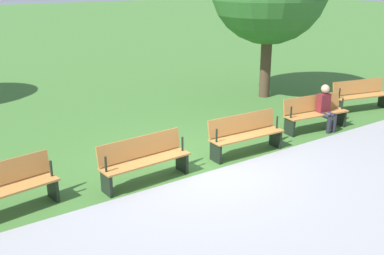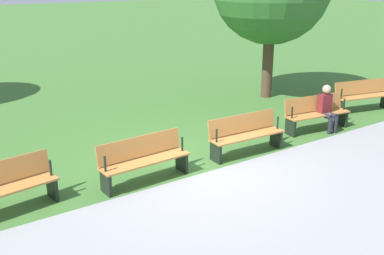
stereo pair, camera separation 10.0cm
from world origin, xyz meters
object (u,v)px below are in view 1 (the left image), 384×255
bench_0 (360,94)px  bench_3 (144,159)px  person_seated (326,106)px  bench_1 (315,112)px  bench_4 (1,188)px  bench_2 (245,133)px

bench_0 → bench_3: bearing=17.9°
person_seated → bench_0: bearing=-157.4°
bench_1 → bench_4: (7.80, 0.00, 0.00)m
bench_2 → bench_4: bearing=0.0°
bench_0 → bench_4: (10.36, 0.46, 0.00)m
bench_1 → bench_4: bearing=7.7°
bench_1 → bench_4: same height
bench_1 → bench_3: (5.20, 0.23, 0.00)m
bench_1 → bench_4: 7.80m
bench_0 → bench_3: size_ratio=1.02×
bench_3 → bench_4: same height
bench_1 → person_seated: (-0.20, 0.17, 0.16)m
bench_1 → bench_2: same height
bench_0 → bench_1: (2.57, 0.46, 0.00)m
bench_3 → person_seated: person_seated is taller
bench_3 → bench_4: 2.61m
bench_0 → bench_2: (5.16, 0.69, 0.00)m
bench_0 → bench_1: same height
bench_0 → bench_3: same height
bench_0 → bench_4: size_ratio=1.01×
bench_2 → bench_3: 2.61m
bench_2 → bench_3: bearing=2.6°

